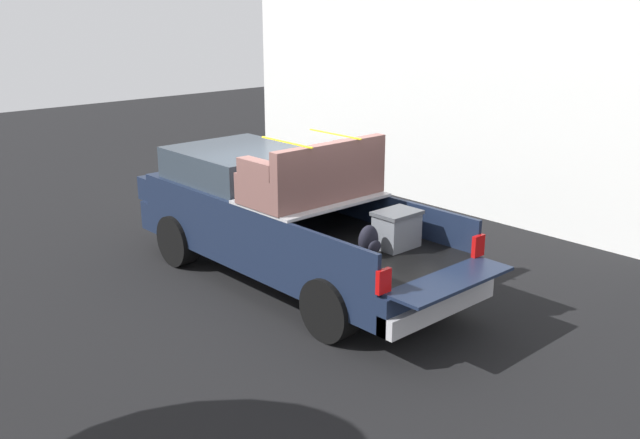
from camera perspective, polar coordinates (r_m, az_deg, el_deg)
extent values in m
plane|color=black|center=(10.63, -2.18, -4.96)|extent=(40.00, 40.00, 0.00)
cube|color=#162138|center=(10.41, -2.22, -1.81)|extent=(5.50, 1.92, 0.46)
cube|color=black|center=(9.49, 2.44, -2.12)|extent=(2.80, 1.80, 0.04)
cube|color=#162138|center=(8.82, -1.86, -2.06)|extent=(2.80, 0.06, 0.50)
cube|color=#162138|center=(10.06, 6.23, 0.30)|extent=(2.80, 0.06, 0.50)
cube|color=#162138|center=(10.39, -2.86, 0.93)|extent=(0.06, 1.80, 0.50)
cube|color=#162138|center=(8.46, 10.45, -4.87)|extent=(0.55, 1.80, 0.04)
cube|color=#B2B2B7|center=(9.88, -0.68, 1.72)|extent=(1.25, 1.92, 0.04)
cube|color=#162138|center=(11.29, -6.67, 2.17)|extent=(2.30, 1.92, 0.50)
cube|color=#2D3842|center=(11.10, -6.45, 4.50)|extent=(1.94, 1.76, 0.47)
cube|color=#162138|center=(12.40, -10.32, 3.08)|extent=(0.40, 1.82, 0.38)
cube|color=#B2B2B7|center=(8.69, 9.51, -6.83)|extent=(0.24, 1.92, 0.24)
cube|color=red|center=(7.92, 5.13, -4.96)|extent=(0.06, 0.20, 0.28)
cube|color=red|center=(9.22, 12.60, -2.08)|extent=(0.06, 0.20, 0.28)
cylinder|color=black|center=(11.36, -11.33, -1.63)|extent=(0.81, 0.30, 0.81)
cylinder|color=black|center=(12.30, -4.33, 0.12)|extent=(0.81, 0.30, 0.81)
cylinder|color=black|center=(8.73, 0.80, -7.18)|extent=(0.81, 0.30, 0.81)
cylinder|color=black|center=(9.92, 8.28, -4.28)|extent=(0.81, 0.30, 0.81)
cube|color=slate|center=(9.35, 6.18, -0.93)|extent=(0.40, 0.55, 0.45)
cube|color=#505359|center=(9.28, 6.23, 0.53)|extent=(0.44, 0.59, 0.05)
ellipsoid|color=black|center=(9.02, 3.91, -1.69)|extent=(0.20, 0.31, 0.40)
ellipsoid|color=black|center=(8.97, 4.41, -2.23)|extent=(0.09, 0.22, 0.18)
cube|color=brown|center=(9.82, -0.69, 3.01)|extent=(0.93, 1.95, 0.42)
cube|color=brown|center=(9.45, 0.87, 5.00)|extent=(0.16, 1.95, 0.40)
cube|color=brown|center=(9.24, -4.98, 4.08)|extent=(0.69, 0.20, 0.22)
cube|color=brown|center=(10.37, 2.76, 5.57)|extent=(0.69, 0.20, 0.22)
cube|color=yellow|center=(9.41, -2.71, 6.23)|extent=(1.03, 0.03, 0.02)
cube|color=yellow|center=(9.98, 1.20, 6.88)|extent=(1.03, 0.03, 0.02)
cube|color=white|center=(14.66, 8.44, 9.34)|extent=(10.10, 0.36, 4.09)
cylinder|color=#3F4C66|center=(15.45, -3.01, 3.87)|extent=(0.56, 0.56, 0.90)
cylinder|color=#3F4C66|center=(15.35, -3.04, 5.65)|extent=(0.60, 0.60, 0.08)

